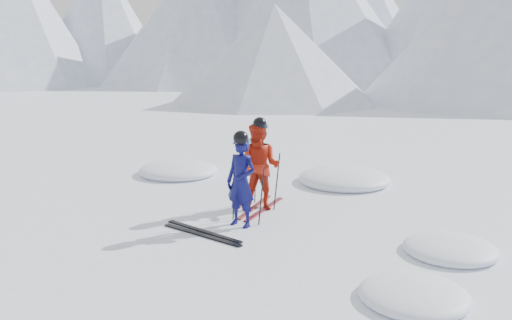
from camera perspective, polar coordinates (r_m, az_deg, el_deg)
The scene contains 12 objects.
ground at distance 8.70m, azimuth 5.42°, elevation -8.83°, with size 160.00×160.00×0.00m, color white.
skier_blue at distance 9.32m, azimuth -1.59°, elevation -2.34°, with size 0.57×0.38×1.57m, color #0C0D4C.
skier_red at distance 10.31m, azimuth 0.38°, elevation -0.68°, with size 0.81×0.63×1.67m, color #B5220E.
pole_blue_left at distance 9.68m, azimuth -2.37°, elevation -3.41°, with size 0.02×0.02×1.05m, color black.
pole_blue_right at distance 9.42m, azimuth 0.57°, elevation -3.83°, with size 0.02×0.02×1.05m, color black.
pole_red_left at distance 10.74m, azimuth -0.06°, elevation -1.70°, with size 0.02×0.02×1.11m, color black.
pole_red_right at distance 10.31m, azimuth 2.21°, elevation -2.28°, with size 0.02×0.02×1.11m, color black.
ski_worn_left at distance 10.59m, azimuth -0.14°, elevation -4.95°, with size 0.09×1.70×0.03m, color black.
ski_worn_right at distance 10.44m, azimuth 0.90°, elevation -5.18°, with size 0.09×1.70×0.03m, color black.
ski_loose_a at distance 9.25m, azimuth -5.54°, elevation -7.48°, with size 0.09×1.70×0.03m, color black.
ski_loose_b at distance 9.08m, azimuth -5.75°, elevation -7.85°, with size 0.09×1.70×0.03m, color black.
snow_lumps at distance 11.63m, azimuth 4.05°, elevation -3.53°, with size 8.94×6.45×0.46m.
Camera 1 is at (4.41, -6.87, 3.03)m, focal length 38.00 mm.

